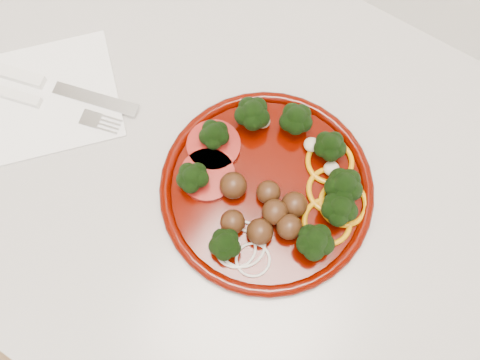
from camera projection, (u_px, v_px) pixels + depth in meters
The scene contains 5 objects.
counter at pixel (263, 267), 1.05m from camera, with size 2.40×0.60×0.90m.
plate at pixel (270, 187), 0.61m from camera, with size 0.25×0.25×0.05m.
napkin at pixel (54, 96), 0.66m from camera, with size 0.15×0.15×0.00m, color white.
knife at pixel (39, 82), 0.66m from camera, with size 0.20×0.07×0.01m.
fork at pixel (28, 100), 0.65m from camera, with size 0.18×0.06×0.01m.
Camera 1 is at (0.06, 1.53, 1.50)m, focal length 40.00 mm.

